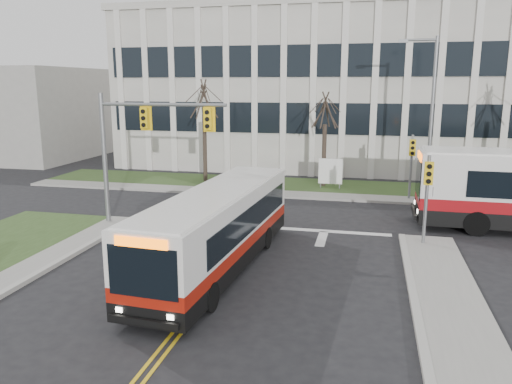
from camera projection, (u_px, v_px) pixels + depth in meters
name	position (u px, v px, depth m)	size (l,w,h in m)	color
ground	(205.00, 298.00, 15.67)	(120.00, 120.00, 0.00)	black
sidewalk_cross	(370.00, 199.00, 29.05)	(44.00, 1.60, 0.14)	#9E9B93
building_lawn	(370.00, 189.00, 31.72)	(44.00, 5.00, 0.12)	#32491F
office_building	(374.00, 91.00, 41.90)	(40.00, 16.00, 12.00)	beige
building_annex	(23.00, 113.00, 45.27)	(12.00, 12.00, 8.00)	#9E9B93
mast_arm_signal	(136.00, 136.00, 22.82)	(6.11, 0.38, 6.20)	slate
signal_pole_near	(427.00, 187.00, 20.15)	(0.34, 0.39, 3.80)	slate
signal_pole_far	(412.00, 158.00, 28.25)	(0.34, 0.39, 3.80)	slate
streetlight	(429.00, 109.00, 28.26)	(2.15, 0.25, 9.20)	slate
directory_sign	(330.00, 172.00, 31.56)	(1.50, 0.12, 2.00)	slate
tree_left	(204.00, 101.00, 32.97)	(1.80, 1.80, 7.70)	#42352B
tree_mid	(325.00, 112.00, 31.55)	(1.80, 1.80, 6.82)	#42352B
bus_main	(218.00, 231.00, 17.95)	(2.32, 10.69, 2.85)	silver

